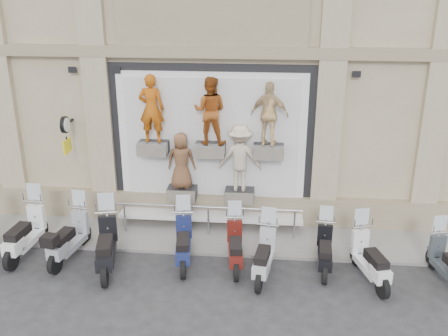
{
  "coord_description": "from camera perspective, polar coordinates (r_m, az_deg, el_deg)",
  "views": [
    {
      "loc": [
        1.55,
        -10.0,
        6.5
      ],
      "look_at": [
        0.43,
        1.9,
        2.07
      ],
      "focal_mm": 40.0,
      "sensor_mm": 36.0,
      "label": 1
    }
  ],
  "objects": [
    {
      "name": "sidewalk",
      "position": [
        13.8,
        -1.73,
        -7.57
      ],
      "size": [
        16.0,
        2.2,
        0.08
      ],
      "primitive_type": "cube",
      "color": "gray",
      "rests_on": "ground"
    },
    {
      "name": "building",
      "position": [
        17.07,
        0.16,
        18.68
      ],
      "size": [
        14.0,
        8.6,
        12.0
      ],
      "primitive_type": null,
      "color": "tan",
      "rests_on": "ground"
    },
    {
      "name": "scooter_i",
      "position": [
        12.0,
        16.45,
        -9.08
      ],
      "size": [
        1.03,
        1.98,
        1.54
      ],
      "primitive_type": null,
      "rotation": [
        0.0,
        0.0,
        0.27
      ],
      "color": "white",
      "rests_on": "ground"
    },
    {
      "name": "scooter_c",
      "position": [
        12.97,
        -17.38,
        -6.76
      ],
      "size": [
        0.84,
        2.02,
        1.59
      ],
      "primitive_type": null,
      "rotation": [
        0.0,
        0.0,
        -0.14
      ],
      "color": "#8F939B",
      "rests_on": "ground"
    },
    {
      "name": "scooter_b",
      "position": [
        13.5,
        -21.9,
        -6.03
      ],
      "size": [
        0.7,
        2.08,
        1.67
      ],
      "primitive_type": null,
      "rotation": [
        0.0,
        0.0,
        -0.05
      ],
      "color": "white",
      "rests_on": "ground"
    },
    {
      "name": "scooter_e",
      "position": [
        12.25,
        -4.69,
        -7.58
      ],
      "size": [
        0.82,
        1.97,
        1.55
      ],
      "primitive_type": null,
      "rotation": [
        0.0,
        0.0,
        0.14
      ],
      "color": "#161F4F",
      "rests_on": "ground"
    },
    {
      "name": "scooter_d",
      "position": [
        12.26,
        -13.38,
        -7.7
      ],
      "size": [
        1.06,
        2.17,
        1.7
      ],
      "primitive_type": null,
      "rotation": [
        0.0,
        0.0,
        0.23
      ],
      "color": "black",
      "rests_on": "ground"
    },
    {
      "name": "clock_sign_bracket",
      "position": [
        14.1,
        -17.64,
        4.17
      ],
      "size": [
        0.1,
        0.8,
        1.02
      ],
      "color": "black",
      "rests_on": "ground"
    },
    {
      "name": "shop_vitrine",
      "position": [
        13.45,
        -1.1,
        2.76
      ],
      "size": [
        5.6,
        0.83,
        4.3
      ],
      "color": "black",
      "rests_on": "ground"
    },
    {
      "name": "ground",
      "position": [
        12.02,
        -2.98,
        -12.4
      ],
      "size": [
        90.0,
        90.0,
        0.0
      ],
      "primitive_type": "plane",
      "color": "#2A2A2C",
      "rests_on": "ground"
    },
    {
      "name": "scooter_h",
      "position": [
        12.22,
        11.52,
        -8.39
      ],
      "size": [
        0.63,
        1.77,
        1.41
      ],
      "primitive_type": null,
      "rotation": [
        0.0,
        0.0,
        -0.07
      ],
      "color": "black",
      "rests_on": "ground"
    },
    {
      "name": "scooter_g",
      "position": [
        11.73,
        4.63,
        -9.06
      ],
      "size": [
        0.79,
        1.91,
        1.5
      ],
      "primitive_type": null,
      "rotation": [
        0.0,
        0.0,
        -0.14
      ],
      "color": "#A8AAAF",
      "rests_on": "ground"
    },
    {
      "name": "scooter_f",
      "position": [
        12.11,
        1.3,
        -8.09
      ],
      "size": [
        0.71,
        1.85,
        1.47
      ],
      "primitive_type": null,
      "rotation": [
        0.0,
        0.0,
        0.1
      ],
      "color": "#51120D",
      "rests_on": "ground"
    },
    {
      "name": "guard_rail",
      "position": [
        13.52,
        -1.8,
        -6.17
      ],
      "size": [
        5.06,
        0.1,
        0.93
      ],
      "primitive_type": null,
      "color": "#9EA0A5",
      "rests_on": "ground"
    }
  ]
}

